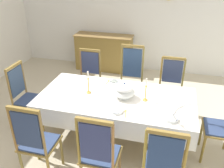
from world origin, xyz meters
TOP-DOWN VIEW (x-y plane):
  - ground at (0.00, 0.00)m, footprint 6.49×5.96m
  - back_wall at (0.00, 3.02)m, footprint 6.49×0.08m
  - dining_table at (0.00, 0.09)m, footprint 2.23×1.09m
  - tablecloth at (0.00, 0.09)m, footprint 2.25×1.11m
  - chair_south_a at (-0.78, -0.86)m, footprint 0.44×0.42m
  - chair_north_a at (-0.78, 1.04)m, footprint 0.44×0.42m
  - chair_south_b at (0.03, -0.86)m, footprint 0.44×0.42m
  - chair_north_b at (0.03, 1.05)m, footprint 0.44×0.42m
  - chair_south_c at (0.76, -0.86)m, footprint 0.44×0.42m
  - chair_north_c at (0.76, 1.04)m, footprint 0.44×0.42m
  - chair_head_west at (-1.52, 0.09)m, footprint 0.42×0.44m
  - soup_tureen at (0.12, 0.09)m, footprint 0.31×0.31m
  - candlestick_west at (-0.42, 0.09)m, footprint 0.07×0.07m
  - candlestick_east at (0.42, 0.09)m, footprint 0.07×0.07m
  - bowl_near_left at (0.10, -0.29)m, footprint 0.17×0.17m
  - bowl_near_right at (-0.14, 0.50)m, footprint 0.15×0.15m
  - bowl_far_left at (0.79, -0.29)m, footprint 0.19×0.19m
  - spoon_primary at (0.21, -0.27)m, footprint 0.05×0.18m
  - spoon_secondary at (-0.24, 0.52)m, footprint 0.03×0.18m
  - sideboard at (-0.96, 2.70)m, footprint 1.44×0.48m

SIDE VIEW (x-z plane):
  - ground at x=0.00m, z-range -0.04..0.00m
  - sideboard at x=-0.96m, z-range 0.00..0.91m
  - chair_north_c at x=0.76m, z-range 0.03..1.09m
  - chair_north_a at x=-0.78m, z-range 0.02..1.10m
  - chair_head_west at x=-1.52m, z-range 0.02..1.12m
  - chair_south_c at x=0.76m, z-range 0.01..1.14m
  - chair_south_b at x=0.03m, z-range 0.01..1.14m
  - chair_south_a at x=-0.78m, z-range 0.01..1.14m
  - chair_north_b at x=0.03m, z-range 0.00..1.22m
  - dining_table at x=0.00m, z-range 0.31..1.09m
  - tablecloth at x=0.00m, z-range 0.57..0.86m
  - spoon_primary at x=0.21m, z-range 0.78..0.79m
  - spoon_secondary at x=-0.24m, z-range 0.78..0.79m
  - bowl_near_right at x=-0.14m, z-range 0.78..0.82m
  - bowl_near_left at x=0.10m, z-range 0.78..0.82m
  - bowl_far_left at x=0.79m, z-range 0.78..0.82m
  - soup_tureen at x=0.12m, z-range 0.78..1.02m
  - candlestick_east at x=0.42m, z-range 0.75..1.09m
  - candlestick_west at x=-0.42m, z-range 0.75..1.10m
  - back_wall at x=0.00m, z-range 0.00..3.21m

